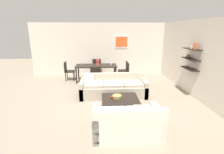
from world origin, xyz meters
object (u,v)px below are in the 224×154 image
at_px(dining_chair_right_near, 125,71).
at_px(wine_glass_left_far, 81,63).
at_px(dining_chair_right_far, 124,69).
at_px(sofa_beige, 113,88).
at_px(dining_chair_foot, 96,75).
at_px(dining_chair_head, 97,67).
at_px(loveseat_white, 128,123).
at_px(coffee_table, 120,104).
at_px(dining_chair_left_far, 68,70).
at_px(apple_on_coffee_table, 112,97).
at_px(centerpiece_vase, 98,62).
at_px(wine_glass_right_far, 111,62).
at_px(wine_glass_right_near, 111,63).
at_px(dining_table, 96,67).
at_px(decorative_bowl, 117,96).

height_order(dining_chair_right_near, wine_glass_left_far, wine_glass_left_far).
distance_m(dining_chair_right_far, wine_glass_left_far, 2.08).
relative_size(sofa_beige, wine_glass_left_far, 15.45).
distance_m(dining_chair_foot, dining_chair_head, 1.69).
distance_m(loveseat_white, dining_chair_foot, 3.62).
height_order(loveseat_white, coffee_table, loveseat_white).
distance_m(dining_chair_right_near, dining_chair_left_far, 2.73).
bearing_deg(apple_on_coffee_table, centerpiece_vase, 98.48).
distance_m(wine_glass_right_far, centerpiece_vase, 0.63).
distance_m(apple_on_coffee_table, wine_glass_right_near, 3.04).
bearing_deg(dining_table, dining_chair_foot, -90.00).
bearing_deg(dining_chair_foot, dining_chair_right_far, 37.55).
height_order(wine_glass_left_far, wine_glass_right_far, wine_glass_right_far).
height_order(apple_on_coffee_table, dining_chair_right_far, dining_chair_right_far).
bearing_deg(sofa_beige, apple_on_coffee_table, -95.41).
relative_size(sofa_beige, dining_chair_head, 2.70).
height_order(decorative_bowl, wine_glass_right_near, wine_glass_right_near).
height_order(dining_chair_head, wine_glass_right_far, wine_glass_right_far).
distance_m(dining_chair_foot, dining_chair_left_far, 1.70).
xyz_separation_m(decorative_bowl, dining_table, (-0.69, 3.09, 0.25)).
bearing_deg(decorative_bowl, sofa_beige, 92.13).
height_order(dining_chair_foot, wine_glass_right_far, wine_glass_right_far).
xyz_separation_m(sofa_beige, dining_chair_right_far, (0.70, 2.14, 0.21)).
distance_m(dining_chair_foot, wine_glass_right_near, 1.07).
relative_size(dining_chair_right_far, wine_glass_right_far, 5.62).
height_order(apple_on_coffee_table, wine_glass_right_near, wine_glass_right_near).
bearing_deg(dining_chair_head, apple_on_coffee_table, -82.24).
bearing_deg(dining_chair_foot, dining_table, 90.00).
distance_m(wine_glass_right_far, wine_glass_right_near, 0.22).
xyz_separation_m(dining_chair_right_near, wine_glass_left_far, (-2.05, 0.30, 0.35)).
relative_size(coffee_table, dining_chair_right_far, 1.23).
bearing_deg(dining_chair_foot, coffee_table, -71.19).
xyz_separation_m(dining_chair_right_near, wine_glass_right_near, (-0.66, 0.09, 0.35)).
height_order(wine_glass_left_far, centerpiece_vase, centerpiece_vase).
xyz_separation_m(dining_chair_right_far, wine_glass_right_near, (-0.66, -0.30, 0.35)).
height_order(dining_chair_foot, dining_chair_right_near, same).
xyz_separation_m(dining_chair_foot, wine_glass_left_far, (-0.70, 0.95, 0.35)).
xyz_separation_m(apple_on_coffee_table, dining_chair_head, (-0.54, 3.96, 0.08)).
bearing_deg(decorative_bowl, dining_chair_right_near, 77.18).
relative_size(dining_chair_right_far, dining_chair_head, 1.00).
bearing_deg(dining_chair_left_far, centerpiece_vase, -8.38).
height_order(dining_chair_foot, wine_glass_left_far, wine_glass_left_far).
xyz_separation_m(dining_table, dining_chair_foot, (0.00, -0.84, -0.18)).
distance_m(dining_chair_foot, wine_glass_right_far, 1.23).
bearing_deg(wine_glass_right_far, decorative_bowl, -90.03).
distance_m(decorative_bowl, dining_chair_foot, 2.35).
distance_m(apple_on_coffee_table, centerpiece_vase, 3.17).
distance_m(dining_table, dining_chair_head, 0.86).
xyz_separation_m(sofa_beige, dining_table, (-0.65, 1.94, 0.39)).
xyz_separation_m(dining_chair_left_far, dining_chair_head, (1.35, 0.65, 0.00)).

